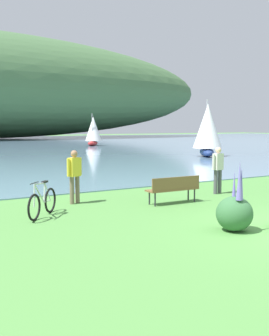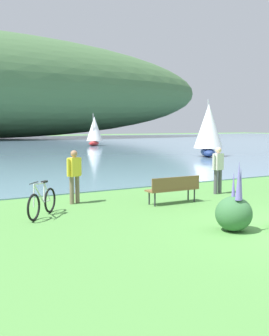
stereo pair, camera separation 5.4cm
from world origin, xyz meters
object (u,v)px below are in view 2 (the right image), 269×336
Objects in this scene: bicycle_leaning_near_bench at (42,202)px; person_on_the_grass at (218,167)px; person_at_shoreline at (74,173)px; sailboat_mid_bay at (208,130)px; sailboat_nearest_to_shore at (94,131)px; park_bench_near_camera at (174,188)px.

bicycle_leaning_near_bench is 6.79m from person_on_the_grass.
person_at_shoreline reaches higher than bicycle_leaning_near_bench.
sailboat_mid_bay is at bearing 38.17° from bicycle_leaning_near_bench.
bicycle_leaning_near_bench is 39.32m from sailboat_nearest_to_shore.
bicycle_leaning_near_bench is at bearing -138.28° from person_at_shoreline.
park_bench_near_camera is 37.88m from sailboat_nearest_to_shore.
sailboat_mid_bay is (18.04, 14.18, 1.78)m from bicycle_leaning_near_bench.
park_bench_near_camera is 2.69m from person_on_the_grass.
bicycle_leaning_near_bench is at bearing -141.83° from sailboat_mid_bay.
park_bench_near_camera is 4.23m from bicycle_leaning_near_bench.
person_on_the_grass is at bearing -107.76° from sailboat_nearest_to_shore.
person_on_the_grass is 36.31m from sailboat_nearest_to_shore.
sailboat_nearest_to_shore is 20.84m from sailboat_mid_bay.
bicycle_leaning_near_bench is (-4.21, 0.30, -0.12)m from park_bench_near_camera.
sailboat_mid_bay is (11.29, 13.73, 1.20)m from person_on_the_grass.
bicycle_leaning_near_bench is 0.30× the size of sailboat_mid_bay.
bicycle_leaning_near_bench is 0.79× the size of person_on_the_grass.
person_on_the_grass reaches higher than bicycle_leaning_near_bench.
person_on_the_grass is at bearing -129.44° from sailboat_mid_bay.
sailboat_mid_bay reaches higher than person_on_the_grass.
sailboat_nearest_to_shore reaches higher than park_bench_near_camera.
person_at_shoreline is 20.98m from sailboat_mid_bay.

